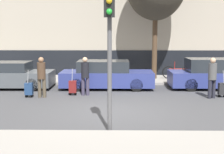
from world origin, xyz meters
TOP-DOWN VIEW (x-y plane):
  - ground_plane at (0.00, 0.00)m, footprint 80.00×80.00m
  - sidewalk_near at (0.00, -3.75)m, footprint 28.00×2.50m
  - sidewalk_far at (0.00, 7.00)m, footprint 28.00×3.00m
  - parked_car_0 at (-5.14, 4.49)m, footprint 4.21×1.75m
  - parked_car_1 at (-0.35, 4.49)m, footprint 4.48×1.74m
  - parked_car_2 at (4.99, 4.54)m, footprint 4.54×1.71m
  - pedestrian_left at (-2.98, 2.30)m, footprint 0.35×0.34m
  - trolley_left at (-3.53, 2.29)m, footprint 0.34×0.29m
  - pedestrian_center at (-1.20, 2.78)m, footprint 0.35×0.34m
  - trolley_center at (-1.75, 2.77)m, footprint 0.34×0.29m
  - pedestrian_right at (4.13, 2.24)m, footprint 0.34×0.34m
  - trolley_right at (4.64, 2.44)m, footprint 0.34×0.29m
  - traffic_light at (-0.02, -2.36)m, footprint 0.28×0.47m
  - parked_bicycle at (3.63, 6.97)m, footprint 1.77×0.06m

SIDE VIEW (x-z plane):
  - ground_plane at x=0.00m, z-range 0.00..0.00m
  - sidewalk_near at x=0.00m, z-range 0.00..0.12m
  - sidewalk_far at x=0.00m, z-range 0.00..0.12m
  - trolley_right at x=4.64m, z-range -0.21..0.94m
  - trolley_left at x=-3.53m, z-range -0.21..0.94m
  - trolley_center at x=-1.75m, z-range -0.21..0.96m
  - parked_bicycle at x=3.63m, z-range 0.01..0.97m
  - parked_car_0 at x=-5.14m, z-range -0.03..1.27m
  - parked_car_1 at x=-0.35m, z-range -0.04..1.33m
  - parked_car_2 at x=4.99m, z-range -0.05..1.42m
  - pedestrian_center at x=-1.20m, z-range 0.11..1.78m
  - pedestrian_right at x=4.13m, z-range 0.11..1.81m
  - pedestrian_left at x=-2.98m, z-range 0.12..1.83m
  - traffic_light at x=-0.02m, z-range 0.83..4.74m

